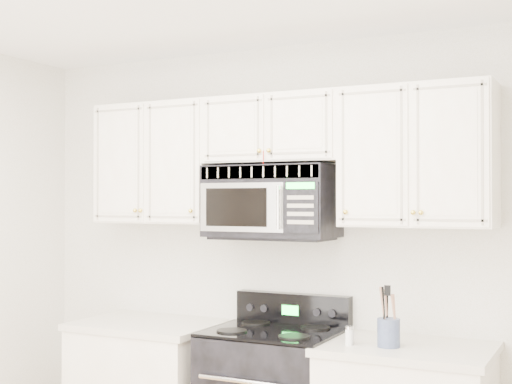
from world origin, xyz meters
The scene contains 6 objects.
room centered at (0.00, 0.00, 1.30)m, with size 3.51×3.51×2.61m.
upper_cabinets centered at (0.00, 1.58, 1.93)m, with size 2.44×0.37×0.75m.
microwave centered at (-0.03, 1.56, 1.66)m, with size 0.75×0.43×0.41m.
utensil_crock centered at (0.73, 1.34, 1.00)m, with size 0.11×0.11×0.31m.
shaker_salt centered at (0.53, 1.30, 0.97)m, with size 0.04×0.04×0.10m.
shaker_pepper centered at (0.53, 1.34, 0.97)m, with size 0.04×0.04×0.09m.
Camera 1 is at (1.74, -2.18, 1.66)m, focal length 50.00 mm.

